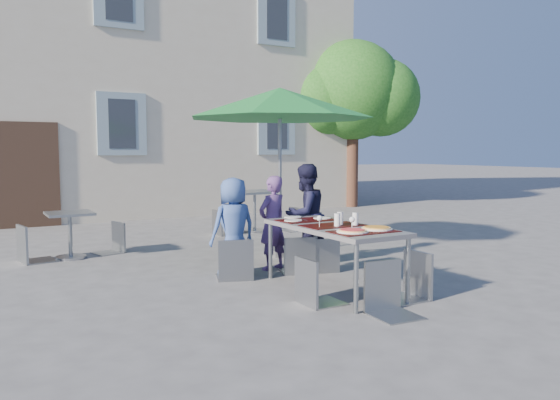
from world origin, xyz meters
TOP-DOWN VIEW (x-y plane):
  - ground at (0.00, 0.00)m, footprint 90.00×90.00m
  - building at (-0.00, 11.50)m, footprint 13.60×8.20m
  - tree at (6.55, 7.54)m, footprint 3.60×3.00m
  - dining_table at (0.51, 0.06)m, footprint 0.80×1.85m
  - pizza_near_left at (0.37, -0.48)m, footprint 0.33×0.33m
  - pizza_near_right at (0.71, -0.45)m, footprint 0.34×0.34m
  - glassware at (0.57, -0.03)m, footprint 0.50×0.38m
  - place_settings at (0.52, 0.72)m, footprint 0.70×0.50m
  - child_0 at (-0.16, 1.31)m, footprint 0.65×0.45m
  - child_1 at (0.45, 1.37)m, footprint 0.53×0.42m
  - child_2 at (0.99, 1.40)m, footprint 0.77×0.55m
  - chair_0 at (-0.25, 1.09)m, footprint 0.55×0.55m
  - chair_1 at (0.61, 0.98)m, footprint 0.52×0.53m
  - chair_2 at (0.96, 0.90)m, footprint 0.48×0.48m
  - chair_3 at (-0.01, -0.33)m, footprint 0.42×0.41m
  - chair_4 at (1.03, -0.66)m, footprint 0.44×0.44m
  - chair_5 at (0.45, -0.97)m, footprint 0.47×0.47m
  - patio_umbrella at (1.05, 2.21)m, footprint 2.82×2.82m
  - cafe_table_0 at (-1.79, 3.53)m, footprint 0.65×0.65m
  - bg_chair_l_0 at (-2.34, 3.53)m, footprint 0.54×0.53m
  - bg_chair_r_0 at (-1.13, 3.70)m, footprint 0.49×0.49m
  - cafe_table_1 at (1.82, 4.53)m, footprint 0.76×0.76m
  - bg_chair_l_1 at (1.10, 4.51)m, footprint 0.42×0.42m
  - bg_chair_r_1 at (2.57, 4.31)m, footprint 0.47×0.47m

SIDE VIEW (x-z plane):
  - ground at x=0.00m, z-range 0.00..0.00m
  - cafe_table_0 at x=-1.79m, z-range 0.11..0.80m
  - chair_2 at x=0.96m, z-range 0.07..0.94m
  - bg_chair_r_1 at x=2.57m, z-range 0.07..0.95m
  - bg_chair_r_0 at x=-1.13m, z-range 0.07..0.98m
  - bg_chair_l_1 at x=1.10m, z-range 0.08..0.98m
  - chair_1 at x=0.61m, z-range 0.08..1.01m
  - chair_3 at x=-0.01m, z-range 0.08..1.01m
  - chair_4 at x=1.03m, z-range 0.08..1.06m
  - chair_5 at x=0.45m, z-range 0.09..1.07m
  - chair_0 at x=-0.25m, z-range 0.09..1.07m
  - cafe_table_1 at x=1.82m, z-range 0.17..0.99m
  - bg_chair_l_0 at x=-2.34m, z-range 0.09..1.12m
  - child_0 at x=-0.16m, z-range 0.00..1.27m
  - child_1 at x=0.45m, z-range 0.00..1.27m
  - dining_table at x=0.51m, z-range 0.32..1.07m
  - child_2 at x=0.99m, z-range 0.00..1.42m
  - place_settings at x=0.52m, z-range 0.76..0.77m
  - pizza_near_left at x=0.37m, z-range 0.75..0.78m
  - pizza_near_right at x=0.71m, z-range 0.75..0.78m
  - glassware at x=0.57m, z-range 0.75..0.90m
  - patio_umbrella at x=1.05m, z-range 1.02..3.57m
  - tree at x=6.55m, z-range 0.90..5.60m
  - building at x=0.00m, z-range -0.70..10.40m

